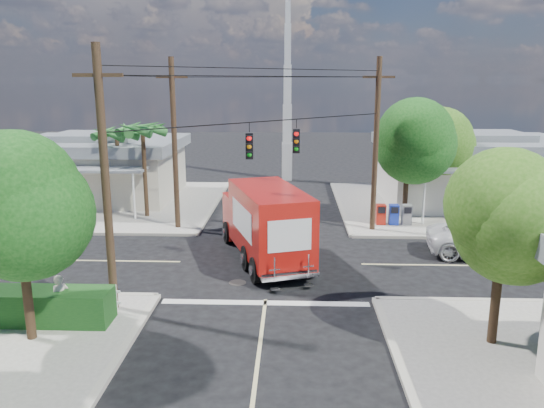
{
  "coord_description": "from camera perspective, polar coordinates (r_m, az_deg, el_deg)",
  "views": [
    {
      "loc": [
        0.94,
        -22.08,
        7.84
      ],
      "look_at": [
        0.0,
        2.0,
        2.2
      ],
      "focal_mm": 35.0,
      "sensor_mm": 36.0,
      "label": 1
    }
  ],
  "objects": [
    {
      "name": "sidewalk_ne",
      "position": [
        35.3,
        18.53,
        -0.24
      ],
      "size": [
        14.12,
        14.12,
        0.14
      ],
      "color": "gray",
      "rests_on": "ground"
    },
    {
      "name": "building_nw",
      "position": [
        37.32,
        -18.12,
        3.86
      ],
      "size": [
        10.8,
        10.2,
        4.3
      ],
      "color": "beige",
      "rests_on": "sidewalk_nw"
    },
    {
      "name": "radio_tower",
      "position": [
        42.14,
        1.66,
        10.18
      ],
      "size": [
        0.8,
        0.8,
        17.0
      ],
      "color": "silver",
      "rests_on": "ground"
    },
    {
      "name": "hedge_sw",
      "position": [
        19.42,
        -25.78,
        -9.82
      ],
      "size": [
        6.2,
        1.2,
        1.1
      ],
      "primitive_type": "cube",
      "color": "#143F16",
      "rests_on": "sidewalk_sw"
    },
    {
      "name": "ground",
      "position": [
        23.46,
        -0.19,
        -6.36
      ],
      "size": [
        120.0,
        120.0,
        0.0
      ],
      "primitive_type": "plane",
      "color": "black",
      "rests_on": "ground"
    },
    {
      "name": "palm_nw_back",
      "position": [
        32.94,
        -16.38,
        7.12
      ],
      "size": [
        3.01,
        3.08,
        5.19
      ],
      "color": "#422D1C",
      "rests_on": "sidewalk_nw"
    },
    {
      "name": "sidewalk_nw",
      "position": [
        35.87,
        -17.06,
        0.07
      ],
      "size": [
        14.12,
        14.12,
        0.14
      ],
      "color": "gray",
      "rests_on": "ground"
    },
    {
      "name": "parked_car",
      "position": [
        26.09,
        22.46,
        -3.56
      ],
      "size": [
        5.9,
        3.29,
        1.56
      ],
      "primitive_type": "imported",
      "rotation": [
        0.0,
        0.0,
        1.44
      ],
      "color": "silver",
      "rests_on": "ground"
    },
    {
      "name": "tree_ne_front",
      "position": [
        29.68,
        14.52,
        6.81
      ],
      "size": [
        4.21,
        4.14,
        6.66
      ],
      "color": "#422D1C",
      "rests_on": "sidewalk_ne"
    },
    {
      "name": "tree_ne_back",
      "position": [
        32.49,
        18.17,
        6.06
      ],
      "size": [
        3.77,
        3.66,
        5.82
      ],
      "color": "#422D1C",
      "rests_on": "sidewalk_ne"
    },
    {
      "name": "pedestrian",
      "position": [
        18.7,
        -21.74,
        -9.47
      ],
      "size": [
        0.68,
        0.68,
        1.6
      ],
      "primitive_type": "imported",
      "rotation": [
        0.0,
        0.0,
        0.78
      ],
      "color": "beige",
      "rests_on": "sidewalk_sw"
    },
    {
      "name": "palm_nw_front",
      "position": [
        30.89,
        -13.75,
        7.6
      ],
      "size": [
        3.01,
        3.08,
        5.59
      ],
      "color": "#422D1C",
      "rests_on": "sidewalk_nw"
    },
    {
      "name": "utility_poles",
      "position": [
        24.03,
        -3.83,
        5.57
      ],
      "size": [
        12.0,
        10.68,
        9.0
      ],
      "color": "#473321",
      "rests_on": "ground"
    },
    {
      "name": "tree_se",
      "position": [
        16.48,
        23.78,
        -1.31
      ],
      "size": [
        3.67,
        3.54,
        5.62
      ],
      "color": "#422D1C",
      "rests_on": "sidewalk_se"
    },
    {
      "name": "tree_sw_front",
      "position": [
        16.93,
        -25.76,
        -0.12
      ],
      "size": [
        3.88,
        3.78,
        6.03
      ],
      "color": "#422D1C",
      "rests_on": "sidewalk_sw"
    },
    {
      "name": "delivery_truck",
      "position": [
        23.41,
        -0.75,
        -2.01
      ],
      "size": [
        4.61,
        8.11,
        3.37
      ],
      "color": "black",
      "rests_on": "ground"
    },
    {
      "name": "building_ne",
      "position": [
        36.38,
        20.78,
        3.59
      ],
      "size": [
        11.8,
        10.2,
        4.5
      ],
      "color": "silver",
      "rests_on": "sidewalk_ne"
    },
    {
      "name": "vending_boxes",
      "position": [
        29.7,
        12.96,
        -1.1
      ],
      "size": [
        1.9,
        0.5,
        1.1
      ],
      "color": "red",
      "rests_on": "sidewalk_ne"
    },
    {
      "name": "picket_fence",
      "position": [
        19.99,
        -24.2,
        -9.04
      ],
      "size": [
        5.94,
        0.06,
        1.0
      ],
      "color": "silver",
      "rests_on": "sidewalk_sw"
    },
    {
      "name": "road_markings",
      "position": [
        22.07,
        -0.35,
        -7.62
      ],
      "size": [
        32.0,
        32.0,
        0.01
      ],
      "color": "beige",
      "rests_on": "ground"
    }
  ]
}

